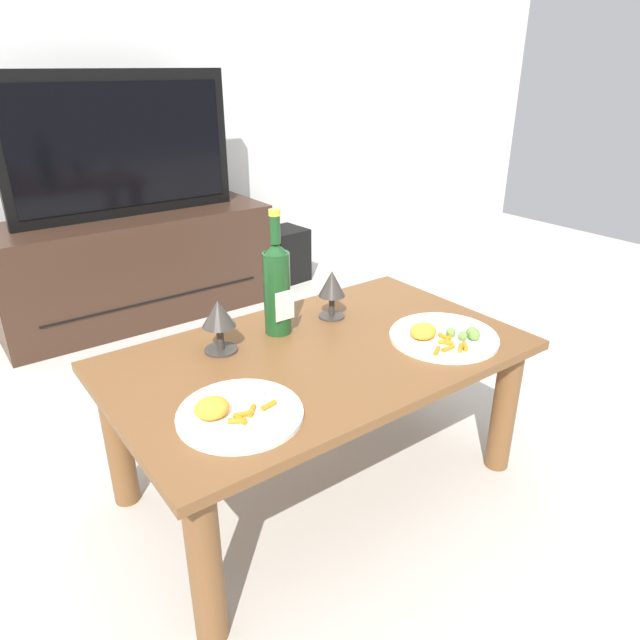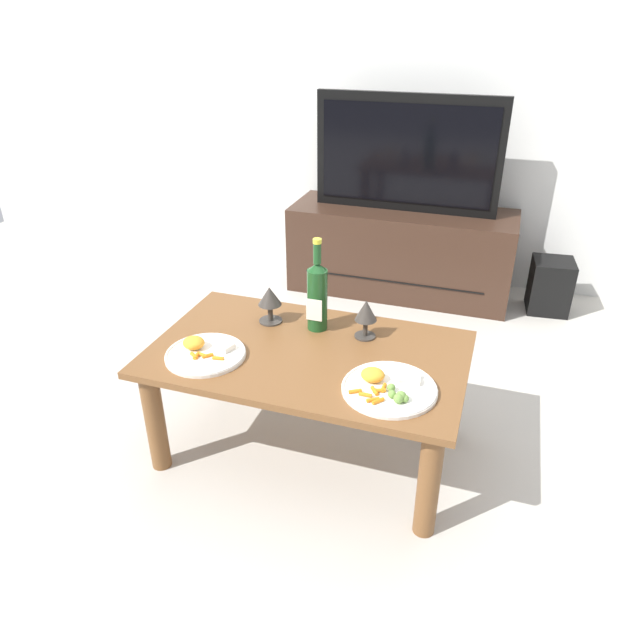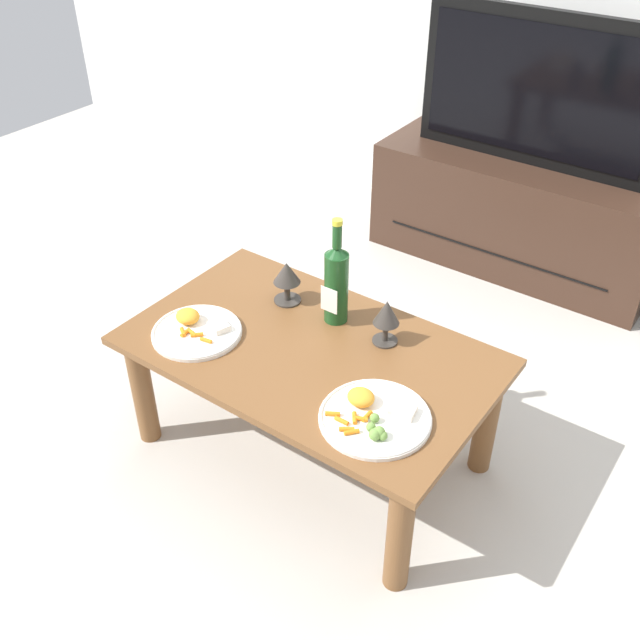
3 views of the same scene
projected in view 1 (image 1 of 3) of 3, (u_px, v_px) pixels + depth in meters
The scene contains 11 objects.
ground_plane at pixel (319, 481), 1.69m from camera, with size 6.40×6.40×0.00m, color #B7B2A8.
back_wall at pixel (71, 20), 2.50m from camera, with size 6.40×0.10×2.60m, color silver.
dining_table at pixel (319, 377), 1.55m from camera, with size 1.09×0.66×0.43m.
tv_stand at pixel (137, 267), 2.71m from camera, with size 1.26×0.44×0.49m.
tv_screen at pixel (121, 146), 2.49m from camera, with size 1.01×0.05×0.62m.
floor_speaker at pixel (285, 255), 3.21m from camera, with size 0.21×0.21×0.29m, color black.
wine_bottle at pixel (277, 285), 1.57m from camera, with size 0.07×0.08×0.35m.
goblet_left at pixel (219, 317), 1.48m from camera, with size 0.09×0.09×0.14m.
goblet_right at pixel (332, 286), 1.68m from camera, with size 0.08×0.08×0.15m.
dinner_plate_left at pixel (237, 412), 1.23m from camera, with size 0.28×0.28×0.05m.
dinner_plate_right at pixel (443, 335), 1.58m from camera, with size 0.30×0.30×0.05m.
Camera 1 is at (-0.80, -1.08, 1.13)m, focal length 32.12 mm.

